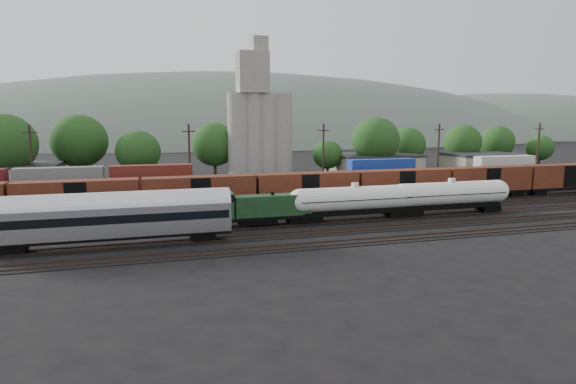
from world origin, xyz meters
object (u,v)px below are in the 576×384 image
object	(u,v)px
orange_locomotive	(295,187)
grain_silo	(259,127)
passenger_coach	(111,216)
green_locomotive	(250,208)
tank_car_a	(355,200)

from	to	relation	value
orange_locomotive	grain_silo	distance (m)	27.45
passenger_coach	orange_locomotive	world-z (taller)	passenger_coach
passenger_coach	grain_silo	xyz separation A→B (m)	(25.81, 46.00, 7.94)
green_locomotive	passenger_coach	world-z (taller)	passenger_coach
green_locomotive	grain_silo	distance (m)	43.26
green_locomotive	orange_locomotive	bearing A→B (deg)	56.04
tank_car_a	passenger_coach	distance (m)	29.17
tank_car_a	orange_locomotive	distance (m)	15.37
grain_silo	tank_car_a	bearing A→B (deg)	-85.93
passenger_coach	orange_locomotive	size ratio (longest dim) A/B	1.38
orange_locomotive	grain_silo	bearing A→B (deg)	89.06
passenger_coach	grain_silo	world-z (taller)	grain_silo
green_locomotive	passenger_coach	distance (m)	16.10
green_locomotive	grain_silo	size ratio (longest dim) A/B	0.53
green_locomotive	tank_car_a	world-z (taller)	tank_car_a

